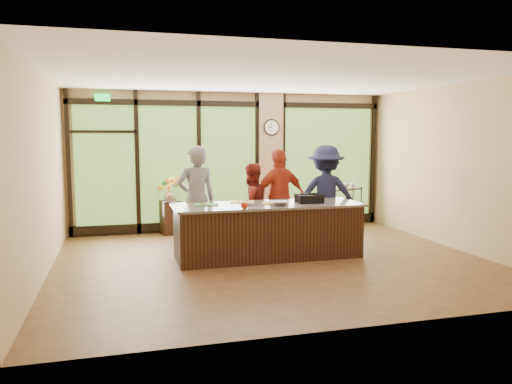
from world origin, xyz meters
TOP-DOWN VIEW (x-y plane):
  - floor at (0.00, 0.00)m, footprint 7.00×7.00m
  - ceiling at (0.00, 0.00)m, footprint 7.00×7.00m
  - back_wall at (0.00, 3.00)m, footprint 7.00×0.00m
  - left_wall at (-3.50, 0.00)m, footprint 0.00×6.00m
  - right_wall at (3.50, 0.00)m, footprint 0.00×6.00m
  - window_wall at (0.16, 2.95)m, footprint 6.90×0.12m
  - island_base at (0.00, 0.30)m, footprint 3.10×1.00m
  - countertop at (0.00, 0.30)m, footprint 3.20×1.10m
  - wall_clock at (0.85, 2.87)m, footprint 0.36×0.04m
  - cook_left at (-1.12, 0.99)m, footprint 0.74×0.52m
  - cook_midleft at (-0.07, 1.15)m, footprint 0.92×0.82m
  - cook_midright at (0.48, 1.10)m, footprint 1.14×0.65m
  - cook_right at (1.36, 1.01)m, footprint 1.36×1.01m
  - roasting_pan at (0.73, 0.26)m, footprint 0.43×0.34m
  - mixing_bowl at (0.12, 0.05)m, footprint 0.36×0.36m
  - cutting_board_left at (-1.03, 0.44)m, footprint 0.46×0.39m
  - cutting_board_center at (-0.37, 0.62)m, footprint 0.48×0.41m
  - cutting_board_right at (0.11, 0.30)m, footprint 0.49×0.42m
  - prep_bowl_near at (-0.34, 0.20)m, footprint 0.16×0.16m
  - prep_bowl_mid at (-0.37, 0.22)m, footprint 0.13×0.13m
  - prep_bowl_far at (0.70, 0.43)m, footprint 0.13×0.13m
  - red_ramekin at (-0.53, -0.16)m, footprint 0.12×0.12m
  - flower_stand at (-1.41, 2.75)m, footprint 0.43×0.43m
  - flower_vase at (-1.41, 2.75)m, footprint 0.27×0.27m
  - bar_cart at (2.25, 2.14)m, footprint 0.87×0.68m

SIDE VIEW (x-z plane):
  - floor at x=0.00m, z-range 0.00..0.00m
  - flower_stand at x=-1.41m, z-range 0.00..0.72m
  - island_base at x=0.00m, z-range 0.00..0.88m
  - bar_cart at x=2.25m, z-range 0.10..1.14m
  - cook_midleft at x=-0.07m, z-range 0.00..1.56m
  - flower_vase at x=-1.41m, z-range 0.72..0.96m
  - countertop at x=0.00m, z-range 0.88..0.92m
  - cook_midright at x=0.48m, z-range 0.00..1.83m
  - cutting_board_left at x=-1.03m, z-range 0.92..0.93m
  - cutting_board_center at x=-0.37m, z-range 0.92..0.93m
  - cutting_board_right at x=0.11m, z-range 0.92..0.93m
  - prep_bowl_far at x=0.70m, z-range 0.92..0.95m
  - prep_bowl_mid at x=-0.37m, z-range 0.92..0.96m
  - prep_bowl_near at x=-0.34m, z-range 0.92..0.96m
  - cook_right at x=1.36m, z-range 0.00..1.89m
  - cook_left at x=-1.12m, z-range 0.00..1.90m
  - mixing_bowl at x=0.12m, z-range 0.92..0.99m
  - roasting_pan at x=0.73m, z-range 0.92..1.00m
  - red_ramekin at x=-0.53m, z-range 0.92..1.01m
  - window_wall at x=0.16m, z-range -0.11..2.89m
  - back_wall at x=0.00m, z-range -2.00..5.00m
  - left_wall at x=-3.50m, z-range -1.50..4.50m
  - right_wall at x=3.50m, z-range -1.50..4.50m
  - wall_clock at x=0.85m, z-range 2.07..2.43m
  - ceiling at x=0.00m, z-range 3.00..3.00m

